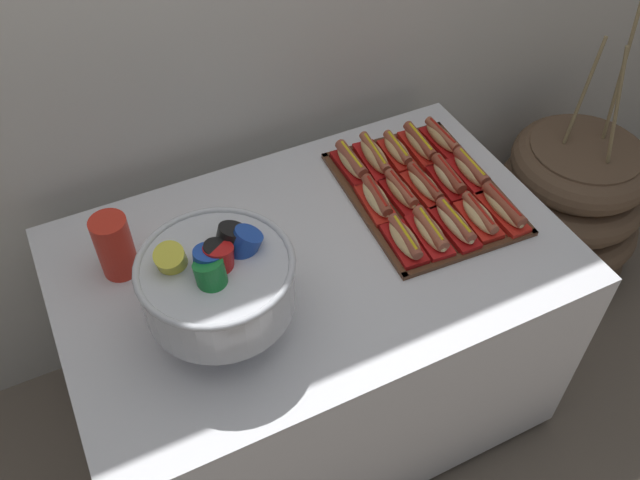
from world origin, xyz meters
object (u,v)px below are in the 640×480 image
hot_dog_10 (351,163)px  hot_dog_2 (455,224)px  hot_dog_9 (471,171)px  floor_vase (565,208)px  hot_dog_12 (397,151)px  hot_dog_4 (503,208)px  hot_dog_8 (448,177)px  hot_dog_0 (405,240)px  hot_dog_13 (420,144)px  hot_dog_5 (376,199)px  hot_dog_11 (374,157)px  hot_dog_1 (430,232)px  hot_dog_6 (401,192)px  hot_dog_3 (479,216)px  buffet_table (314,333)px  punch_bowl (217,281)px  hot_dog_7 (424,185)px  cup_stack (115,246)px  hot_dog_14 (441,138)px  serving_tray (423,193)px

hot_dog_10 → hot_dog_2: bearing=-68.7°
hot_dog_10 → hot_dog_9: bearing=-31.9°
floor_vase → hot_dog_12: (-0.75, 0.06, 0.51)m
hot_dog_4 → hot_dog_8: size_ratio=1.13×
hot_dog_0 → hot_dog_13: bearing=52.6°
hot_dog_0 → hot_dog_2: 0.15m
hot_dog_5 → hot_dog_11: 0.18m
hot_dog_1 → hot_dog_6: hot_dog_6 is taller
hot_dog_3 → hot_dog_13: bearing=86.9°
hot_dog_5 → hot_dog_1: bearing=-68.7°
hot_dog_0 → hot_dog_10: size_ratio=0.98×
buffet_table → punch_bowl: 0.61m
hot_dog_7 → hot_dog_8: (0.07, -0.00, 0.00)m
hot_dog_1 → hot_dog_12: hot_dog_1 is taller
cup_stack → hot_dog_13: bearing=3.8°
buffet_table → hot_dog_1: size_ratio=7.63×
hot_dog_0 → hot_dog_3: hot_dog_0 is taller
hot_dog_4 → hot_dog_5: (-0.29, 0.18, -0.00)m
buffet_table → hot_dog_12: (0.39, 0.23, 0.39)m
hot_dog_13 → hot_dog_14: bearing=-3.1°
hot_dog_1 → cup_stack: size_ratio=1.00×
hot_dog_4 → hot_dog_2: bearing=176.9°
hot_dog_1 → hot_dog_14: bearing=52.6°
punch_bowl → cup_stack: 0.34m
hot_dog_9 → hot_dog_14: hot_dog_9 is taller
hot_dog_2 → hot_dog_5: hot_dog_5 is taller
hot_dog_12 → punch_bowl: (-0.68, -0.35, 0.13)m
hot_dog_2 → hot_dog_13: size_ratio=1.00×
floor_vase → hot_dog_9: bearing=-169.1°
hot_dog_14 → hot_dog_8: bearing=-117.6°
hot_dog_6 → hot_dog_1: bearing=-93.1°
hot_dog_11 → hot_dog_9: bearing=-39.4°
buffet_table → floor_vase: (1.14, 0.18, -0.12)m
floor_vase → hot_dog_14: (-0.60, 0.05, 0.51)m
hot_dog_11 → hot_dog_14: 0.23m
hot_dog_2 → hot_dog_14: 0.36m
floor_vase → hot_dog_2: size_ratio=6.11×
hot_dog_2 → hot_dog_11: (-0.06, 0.33, 0.00)m
buffet_table → hot_dog_2: bearing=-14.8°
serving_tray → hot_dog_8: 0.08m
hot_dog_10 → hot_dog_12: (0.15, -0.01, -0.00)m
hot_dog_5 → hot_dog_9: hot_dog_9 is taller
hot_dog_9 → hot_dog_10: same height
hot_dog_4 → cup_stack: bearing=164.5°
hot_dog_0 → punch_bowl: bearing=-177.0°
hot_dog_11 → hot_dog_1: bearing=-93.1°
floor_vase → cup_stack: floor_vase is taller
hot_dog_1 → hot_dog_8: 0.22m
hot_dog_14 → punch_bowl: bearing=-157.6°
hot_dog_10 → hot_dog_0: bearing=-93.1°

